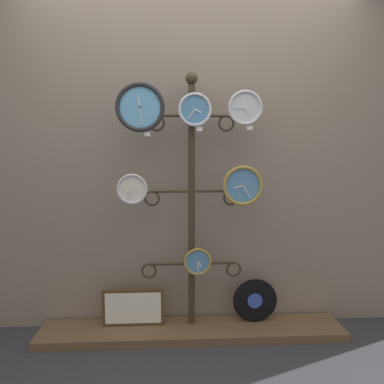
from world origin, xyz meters
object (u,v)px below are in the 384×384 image
at_px(clock_bottom_center, 198,262).
at_px(picture_frame, 133,308).
at_px(clock_top_right, 245,108).
at_px(vinyl_record, 255,301).
at_px(clock_middle_left, 132,189).
at_px(clock_middle_right, 243,186).
at_px(clock_top_center, 195,110).
at_px(clock_top_left, 140,107).
at_px(display_stand, 192,241).

bearing_deg(clock_bottom_center, picture_frame, 172.34).
xyz_separation_m(clock_top_right, vinyl_record, (0.11, 0.07, -1.40)).
bearing_deg(clock_top_right, clock_middle_left, -179.84).
bearing_deg(clock_top_right, vinyl_record, 31.22).
bearing_deg(clock_middle_right, clock_top_center, 173.39).
bearing_deg(clock_top_left, vinyl_record, 7.78).
xyz_separation_m(clock_middle_right, vinyl_record, (0.13, 0.10, -0.87)).
xyz_separation_m(display_stand, clock_top_center, (0.02, -0.07, 0.93)).
bearing_deg(clock_top_center, clock_top_right, -0.25).
bearing_deg(picture_frame, clock_top_right, -4.35).
height_order(clock_top_center, clock_middle_left, clock_top_center).
xyz_separation_m(clock_top_right, picture_frame, (-0.79, 0.06, -1.43)).
distance_m(clock_top_center, clock_bottom_center, 1.06).
bearing_deg(clock_top_center, display_stand, 104.19).
bearing_deg(display_stand, picture_frame, -177.98).
distance_m(display_stand, clock_top_left, 1.01).
height_order(clock_top_left, picture_frame, clock_top_left).
relative_size(display_stand, clock_middle_right, 6.68).
relative_size(clock_middle_left, vinyl_record, 0.64).
relative_size(clock_top_center, vinyl_record, 0.69).
xyz_separation_m(clock_top_center, clock_middle_left, (-0.43, -0.00, -0.54)).
bearing_deg(clock_top_left, clock_middle_left, 146.44).
bearing_deg(clock_top_center, clock_middle_left, -179.52).
bearing_deg(clock_top_left, picture_frame, 126.95).
relative_size(clock_top_right, clock_middle_right, 0.86).
height_order(clock_bottom_center, picture_frame, clock_bottom_center).
distance_m(display_stand, clock_middle_left, 0.57).
relative_size(display_stand, clock_top_right, 7.81).
distance_m(display_stand, clock_bottom_center, 0.16).
bearing_deg(picture_frame, clock_middle_left, -77.63).
distance_m(clock_top_center, clock_middle_right, 0.61).
distance_m(display_stand, picture_frame, 0.65).
distance_m(clock_top_center, clock_middle_left, 0.69).
bearing_deg(clock_bottom_center, vinyl_record, 8.98).
height_order(clock_top_center, vinyl_record, clock_top_center).
height_order(clock_middle_right, picture_frame, clock_middle_right).
relative_size(clock_top_left, clock_middle_left, 1.54).
height_order(clock_top_right, clock_bottom_center, clock_top_right).
relative_size(display_stand, clock_top_left, 5.72).
bearing_deg(clock_middle_left, clock_top_left, -33.56).
xyz_separation_m(clock_top_center, picture_frame, (-0.45, 0.06, -1.42)).
xyz_separation_m(display_stand, clock_middle_right, (0.35, -0.11, 0.41)).
bearing_deg(display_stand, clock_middle_left, -169.43).
bearing_deg(display_stand, vinyl_record, -1.12).
relative_size(clock_top_left, clock_middle_right, 1.17).
xyz_separation_m(clock_top_right, clock_bottom_center, (-0.33, -0.00, -1.08)).
xyz_separation_m(clock_top_left, picture_frame, (-0.08, 0.11, -1.43)).
relative_size(clock_top_right, vinyl_record, 0.73).
bearing_deg(clock_middle_left, vinyl_record, 4.39).
distance_m(clock_top_right, clock_bottom_center, 1.12).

